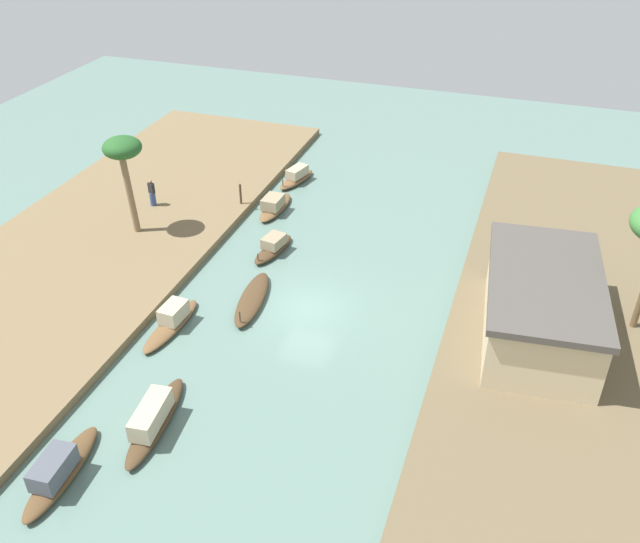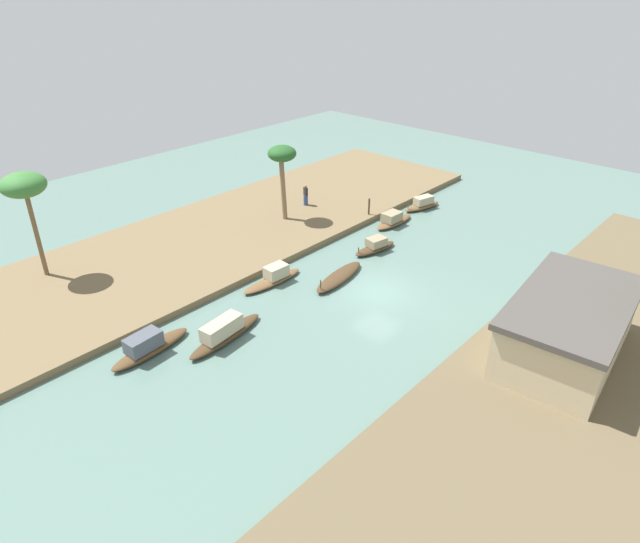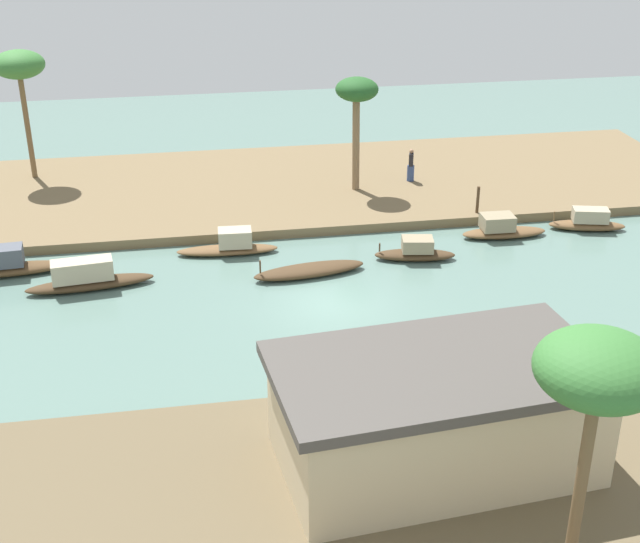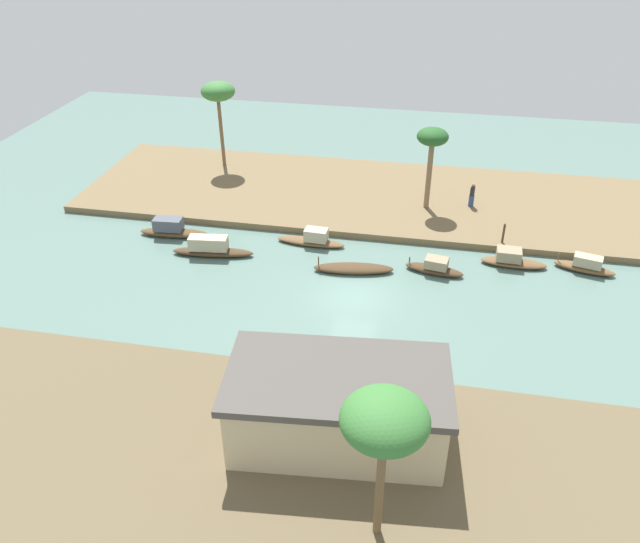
# 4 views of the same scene
# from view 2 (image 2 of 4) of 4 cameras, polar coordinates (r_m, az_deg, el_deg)

# --- Properties ---
(river_water) EXTENTS (68.23, 68.23, 0.00)m
(river_water) POSITION_cam_2_polar(r_m,az_deg,el_deg) (33.10, 6.07, -2.16)
(river_water) COLOR slate
(river_water) RESTS_ON ground
(riverbank_left) EXTENTS (42.51, 12.43, 0.44)m
(riverbank_left) POSITION_cam_2_polar(r_m,az_deg,el_deg) (40.96, -8.42, 4.41)
(riverbank_left) COLOR brown
(riverbank_left) RESTS_ON ground
(riverbank_right) EXTENTS (42.51, 12.43, 0.44)m
(riverbank_right) POSITION_cam_2_polar(r_m,az_deg,el_deg) (28.80, 27.27, -10.52)
(riverbank_right) COLOR brown
(riverbank_right) RESTS_ON ground
(sampan_with_tall_canopy) EXTENTS (3.53, 1.56, 0.98)m
(sampan_with_tall_canopy) POSITION_cam_2_polar(r_m,az_deg,el_deg) (37.73, 5.77, 2.62)
(sampan_with_tall_canopy) COLOR #47331E
(sampan_with_tall_canopy) RESTS_ON river_water
(sampan_with_red_awning) EXTENTS (3.58, 1.80, 1.02)m
(sampan_with_red_awning) POSITION_cam_2_polar(r_m,az_deg,el_deg) (45.28, 10.60, 6.89)
(sampan_with_red_awning) COLOR brown
(sampan_with_red_awning) RESTS_ON river_water
(sampan_open_hull) EXTENTS (4.59, 1.42, 1.22)m
(sampan_open_hull) POSITION_cam_2_polar(r_m,az_deg,el_deg) (28.99, -17.42, -7.41)
(sampan_open_hull) COLOR brown
(sampan_open_hull) RESTS_ON river_water
(sampan_foreground) EXTENTS (4.80, 1.84, 0.95)m
(sampan_foreground) POSITION_cam_2_polar(r_m,az_deg,el_deg) (34.11, 2.00, -0.55)
(sampan_foreground) COLOR #47331E
(sampan_foreground) RESTS_ON river_water
(sampan_midstream) EXTENTS (5.08, 1.60, 1.25)m
(sampan_midstream) POSITION_cam_2_polar(r_m,az_deg,el_deg) (29.03, -9.92, -6.25)
(sampan_midstream) COLOR #47331E
(sampan_midstream) RESTS_ON river_water
(sampan_upstream_small) EXTENTS (4.39, 1.24, 1.11)m
(sampan_upstream_small) POSITION_cam_2_polar(r_m,az_deg,el_deg) (33.82, -4.83, -0.60)
(sampan_upstream_small) COLOR brown
(sampan_upstream_small) RESTS_ON river_water
(sampan_near_left_bank) EXTENTS (3.87, 1.24, 1.06)m
(sampan_near_left_bank) POSITION_cam_2_polar(r_m,az_deg,el_deg) (41.94, 7.62, 5.33)
(sampan_near_left_bank) COLOR brown
(sampan_near_left_bank) RESTS_ON river_water
(person_on_near_bank) EXTENTS (0.46, 0.46, 1.67)m
(person_on_near_bank) POSITION_cam_2_polar(r_m,az_deg,el_deg) (43.99, -1.50, 7.79)
(person_on_near_bank) COLOR #33477A
(person_on_near_bank) RESTS_ON riverbank_left
(mooring_post) EXTENTS (0.14, 0.14, 1.28)m
(mooring_post) POSITION_cam_2_polar(r_m,az_deg,el_deg) (42.37, 5.11, 6.74)
(mooring_post) COLOR #4C3823
(mooring_post) RESTS_ON riverbank_left
(palm_tree_left_near) EXTENTS (2.07, 2.07, 5.57)m
(palm_tree_left_near) POSITION_cam_2_polar(r_m,az_deg,el_deg) (40.25, -3.95, 11.74)
(palm_tree_left_near) COLOR #7F6647
(palm_tree_left_near) RESTS_ON riverbank_left
(palm_tree_left_far) EXTENTS (2.54, 2.54, 6.54)m
(palm_tree_left_far) POSITION_cam_2_polar(r_m,az_deg,el_deg) (35.71, -28.41, 7.72)
(palm_tree_left_far) COLOR brown
(palm_tree_left_far) RESTS_ON riverbank_left
(riverside_building) EXTENTS (9.13, 5.62, 3.13)m
(riverside_building) POSITION_cam_2_polar(r_m,az_deg,el_deg) (28.86, 24.33, -5.24)
(riverside_building) COLOR beige
(riverside_building) RESTS_ON riverbank_right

